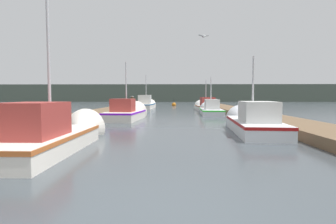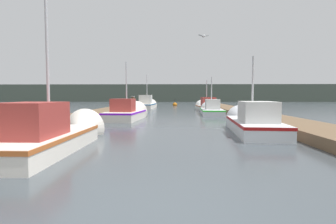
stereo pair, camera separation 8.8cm
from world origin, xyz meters
TOP-DOWN VIEW (x-y plane):
  - ground_plane at (0.00, 0.00)m, footprint 200.00×200.00m
  - dock_left at (-5.41, 16.00)m, footprint 2.30×40.00m
  - dock_right at (5.41, 16.00)m, footprint 2.30×40.00m
  - distant_shore_ridge at (0.00, 66.71)m, footprint 120.00×16.00m
  - fishing_boat_0 at (-3.24, 4.33)m, footprint 1.63×5.32m
  - fishing_boat_1 at (3.37, 7.98)m, footprint 1.97×5.68m
  - fishing_boat_2 at (-2.85, 13.62)m, footprint 2.11×5.01m
  - fishing_boat_3 at (3.04, 18.23)m, footprint 1.79×5.50m
  - fishing_boat_4 at (3.24, 23.57)m, footprint 1.92×5.98m
  - fishing_boat_5 at (-3.15, 27.42)m, footprint 1.92×5.68m
  - mooring_piling_0 at (4.45, 30.94)m, footprint 0.32×0.32m
  - mooring_piling_1 at (-4.47, 25.19)m, footprint 0.35×0.35m
  - channel_buoy at (0.02, 34.71)m, footprint 0.63×0.63m
  - seagull_lead at (1.61, 10.45)m, footprint 0.55×0.31m

SIDE VIEW (x-z plane):
  - ground_plane at x=0.00m, z-range 0.00..0.00m
  - channel_buoy at x=0.02m, z-range -0.39..0.74m
  - dock_left at x=-5.41m, z-range 0.00..0.36m
  - dock_right at x=5.41m, z-range 0.00..0.36m
  - fishing_boat_3 at x=3.04m, z-range -1.40..2.08m
  - fishing_boat_2 at x=-2.85m, z-range -1.69..2.46m
  - fishing_boat_4 at x=3.24m, z-range -1.38..2.16m
  - fishing_boat_1 at x=3.37m, z-range -1.39..2.20m
  - fishing_boat_0 at x=-3.24m, z-range -1.95..2.77m
  - fishing_boat_5 at x=-3.15m, z-range -1.72..2.63m
  - mooring_piling_0 at x=4.45m, z-range 0.01..1.05m
  - mooring_piling_1 at x=-4.47m, z-range 0.01..1.43m
  - distant_shore_ridge at x=0.00m, z-range 0.00..4.15m
  - seagull_lead at x=1.61m, z-range 4.44..4.56m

